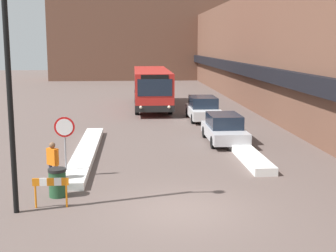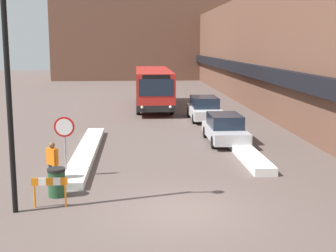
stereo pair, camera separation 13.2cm
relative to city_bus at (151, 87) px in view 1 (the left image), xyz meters
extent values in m
plane|color=brown|center=(-0.01, -23.38, -1.67)|extent=(160.00, 160.00, 0.00)
cube|color=brown|center=(9.99, 0.62, 2.80)|extent=(5.00, 60.00, 8.93)
cube|color=black|center=(7.24, 0.62, 1.38)|extent=(0.50, 60.00, 0.90)
cube|color=brown|center=(-0.01, 32.03, 4.78)|extent=(26.00, 8.00, 12.88)
cube|color=silver|center=(-3.61, -15.97, -1.52)|extent=(0.90, 10.65, 0.29)
cube|color=silver|center=(3.59, -16.65, -1.50)|extent=(0.90, 6.75, 0.33)
cube|color=red|center=(0.00, 0.01, 0.08)|extent=(2.63, 11.67, 2.55)
cube|color=black|center=(0.00, 0.01, -0.97)|extent=(2.65, 11.69, 0.45)
cube|color=#192333|center=(0.00, 0.01, 0.44)|extent=(2.66, 10.74, 0.70)
cube|color=#192333|center=(0.00, -5.84, 0.46)|extent=(2.32, 0.03, 1.15)
cube|color=black|center=(0.00, -5.84, 1.17)|extent=(1.84, 0.03, 0.28)
sphere|color=#F2EAC6|center=(-0.95, -5.85, -0.84)|extent=(0.20, 0.20, 0.20)
sphere|color=#F2EAC6|center=(0.95, -5.85, -0.84)|extent=(0.20, 0.20, 0.20)
cylinder|color=black|center=(-1.20, -3.61, -1.11)|extent=(0.28, 1.11, 1.11)
cylinder|color=black|center=(1.20, -3.61, -1.11)|extent=(0.28, 1.11, 1.11)
cylinder|color=black|center=(-1.20, 3.62, -1.11)|extent=(0.28, 1.11, 1.11)
cylinder|color=black|center=(1.20, 3.62, -1.11)|extent=(0.28, 1.11, 1.11)
cube|color=#B7B7BC|center=(3.19, -13.65, -1.14)|extent=(1.76, 4.35, 0.55)
cube|color=#192333|center=(3.19, -13.54, -0.54)|extent=(1.55, 2.39, 0.65)
cylinder|color=black|center=(3.99, -14.99, -1.36)|extent=(0.20, 0.61, 0.61)
cylinder|color=black|center=(2.38, -14.99, -1.36)|extent=(0.20, 0.61, 0.61)
cylinder|color=black|center=(3.99, -12.30, -1.36)|extent=(0.20, 0.61, 0.61)
cylinder|color=black|center=(2.38, -12.30, -1.36)|extent=(0.20, 0.61, 0.61)
cube|color=silver|center=(3.19, -6.33, -1.12)|extent=(1.89, 4.62, 0.60)
cube|color=#192333|center=(3.19, -6.22, -0.47)|extent=(1.67, 2.54, 0.70)
cylinder|color=black|center=(4.05, -7.77, -1.35)|extent=(0.20, 0.62, 0.62)
cylinder|color=black|center=(2.32, -7.77, -1.35)|extent=(0.20, 0.62, 0.62)
cylinder|color=black|center=(4.05, -4.90, -1.35)|extent=(0.20, 0.62, 0.62)
cylinder|color=black|center=(2.32, -4.90, -1.35)|extent=(0.20, 0.62, 0.62)
cylinder|color=gray|center=(-4.00, -19.52, -0.51)|extent=(0.07, 0.07, 2.32)
cylinder|color=red|center=(-4.00, -19.54, 0.27)|extent=(0.76, 0.03, 0.76)
cylinder|color=white|center=(-4.00, -19.56, 0.27)|extent=(0.62, 0.01, 0.62)
cylinder|color=black|center=(-4.97, -23.22, 1.83)|extent=(0.16, 0.16, 7.00)
cylinder|color=#333851|center=(-4.39, -20.58, -1.27)|extent=(0.12, 0.12, 0.79)
cylinder|color=#333851|center=(-4.17, -20.77, -1.27)|extent=(0.12, 0.12, 0.79)
cube|color=orange|center=(-4.28, -20.67, -0.58)|extent=(0.45, 0.43, 0.59)
sphere|color=brown|center=(-4.28, -20.67, -0.17)|extent=(0.22, 0.22, 0.22)
cylinder|color=orange|center=(-4.44, -20.53, -0.61)|extent=(0.09, 0.09, 0.56)
cylinder|color=orange|center=(-4.12, -20.81, -0.61)|extent=(0.09, 0.09, 0.56)
cylinder|color=#234C2D|center=(-3.96, -21.79, -1.24)|extent=(0.56, 0.56, 0.85)
cylinder|color=black|center=(-3.96, -21.79, -0.77)|extent=(0.59, 0.59, 0.10)
cylinder|color=orange|center=(-4.46, -22.86, -1.32)|extent=(0.06, 0.06, 0.70)
cylinder|color=orange|center=(-3.53, -22.86, -1.32)|extent=(0.06, 0.06, 0.70)
cube|color=orange|center=(-4.43, -22.86, -0.85)|extent=(0.22, 0.04, 0.24)
cube|color=white|center=(-4.21, -22.86, -0.85)|extent=(0.22, 0.04, 0.24)
cube|color=orange|center=(-3.99, -22.86, -0.85)|extent=(0.22, 0.04, 0.24)
cube|color=white|center=(-3.77, -22.86, -0.85)|extent=(0.22, 0.04, 0.24)
cube|color=orange|center=(-3.55, -22.86, -0.85)|extent=(0.22, 0.04, 0.24)
camera|label=1|loc=(-1.42, -36.86, 3.30)|focal=50.00mm
camera|label=2|loc=(-1.29, -36.87, 3.30)|focal=50.00mm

